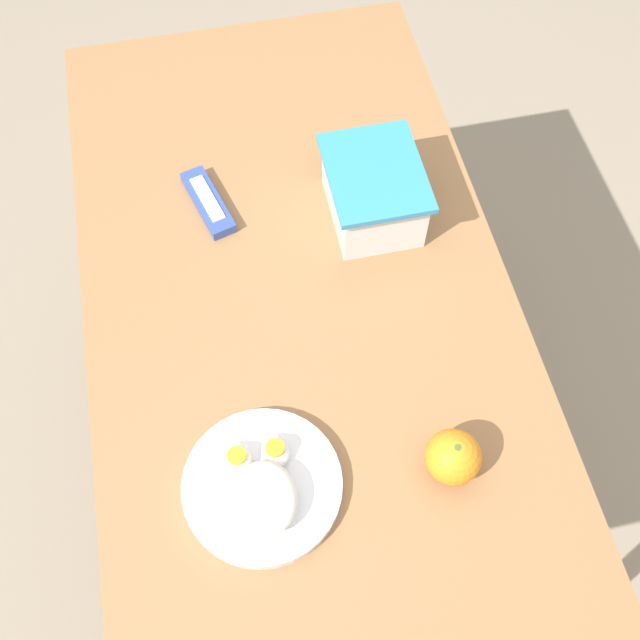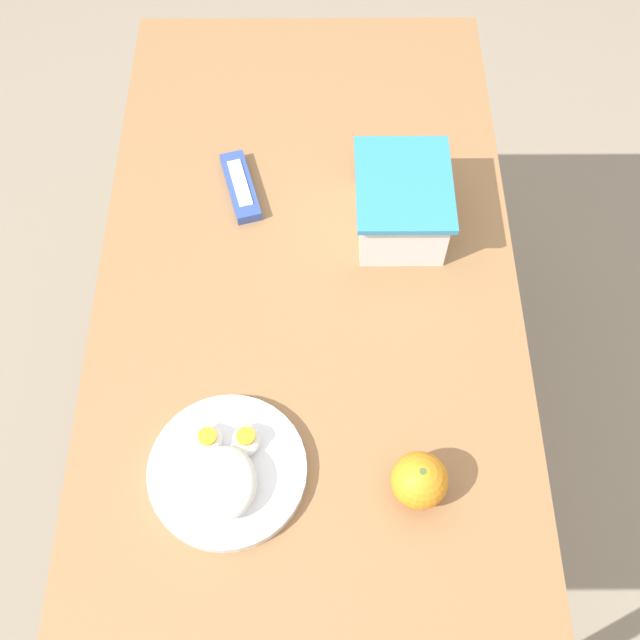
# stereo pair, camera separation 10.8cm
# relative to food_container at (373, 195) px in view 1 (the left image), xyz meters

# --- Properties ---
(ground_plane) EXTENTS (10.00, 10.00, 0.00)m
(ground_plane) POSITION_rel_food_container_xyz_m (0.14, -0.15, -0.82)
(ground_plane) COLOR gray
(table) EXTENTS (1.26, 0.65, 0.78)m
(table) POSITION_rel_food_container_xyz_m (0.14, -0.15, -0.14)
(table) COLOR #996B42
(table) RESTS_ON ground_plane
(food_container) EXTENTS (0.18, 0.15, 0.10)m
(food_container) POSITION_rel_food_container_xyz_m (0.00, 0.00, 0.00)
(food_container) COLOR white
(food_container) RESTS_ON table
(orange_fruit) EXTENTS (0.07, 0.07, 0.07)m
(orange_fruit) POSITION_rel_food_container_xyz_m (0.44, -0.00, -0.01)
(orange_fruit) COLOR orange
(orange_fruit) RESTS_ON table
(rice_plate) EXTENTS (0.21, 0.21, 0.06)m
(rice_plate) POSITION_rel_food_container_xyz_m (0.42, -0.25, -0.03)
(rice_plate) COLOR white
(rice_plate) RESTS_ON table
(candy_bar) EXTENTS (0.14, 0.08, 0.02)m
(candy_bar) POSITION_rel_food_container_xyz_m (-0.07, -0.26, -0.04)
(candy_bar) COLOR #334C9E
(candy_bar) RESTS_ON table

